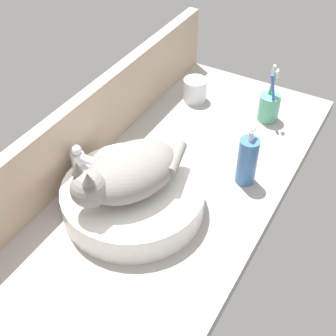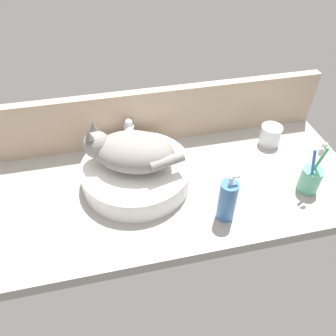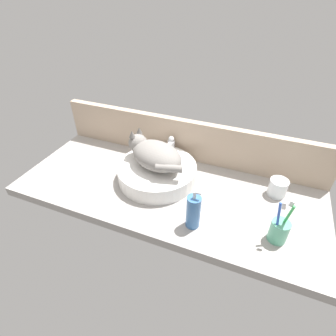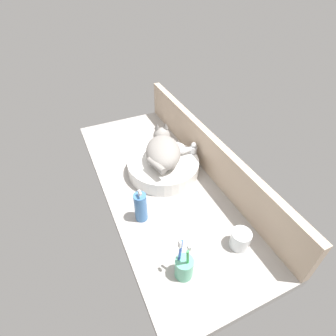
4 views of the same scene
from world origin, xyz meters
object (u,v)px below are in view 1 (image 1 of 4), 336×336
at_px(cat, 127,173).
at_px(soap_dispenser, 247,161).
at_px(faucet, 82,166).
at_px(water_glass, 195,91).
at_px(sink_basin, 133,198).
at_px(toothbrush_cup, 269,106).

distance_m(cat, soap_dispenser, 0.33).
height_order(cat, faucet, cat).
bearing_deg(water_glass, sink_basin, -169.82).
distance_m(toothbrush_cup, water_glass, 0.25).
bearing_deg(soap_dispenser, cat, 139.89).
bearing_deg(toothbrush_cup, cat, 163.59).
distance_m(sink_basin, faucet, 0.16).
height_order(sink_basin, faucet, faucet).
bearing_deg(toothbrush_cup, water_glass, 93.71).
xyz_separation_m(faucet, soap_dispenser, (0.24, -0.37, -0.00)).
bearing_deg(faucet, soap_dispenser, -57.26).
bearing_deg(cat, soap_dispenser, -40.11).
relative_size(cat, soap_dispenser, 1.75).
relative_size(cat, faucet, 2.22).
xyz_separation_m(faucet, water_glass, (0.52, -0.06, -0.04)).
bearing_deg(toothbrush_cup, faucet, 149.42).
bearing_deg(sink_basin, toothbrush_cup, -16.40).
xyz_separation_m(sink_basin, faucet, (0.00, 0.16, 0.04)).
height_order(cat, water_glass, cat).
distance_m(sink_basin, toothbrush_cup, 0.56).
xyz_separation_m(cat, water_glass, (0.54, 0.09, -0.10)).
xyz_separation_m(soap_dispenser, toothbrush_cup, (0.30, 0.05, -0.02)).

